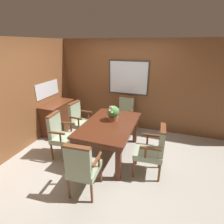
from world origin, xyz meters
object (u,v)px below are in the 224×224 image
object	(u,v)px
dining_table	(110,128)
sideboard_cabinet	(58,117)
potted_plant	(113,113)
chair_left_far	(80,120)
chair_head_far	(125,113)
chair_head_near	(83,166)
chair_left_near	(61,134)
chair_right_near	(153,149)

from	to	relation	value
dining_table	sideboard_cabinet	xyz separation A→B (m)	(-1.73, 0.58, -0.24)
potted_plant	dining_table	bearing A→B (deg)	-96.35
chair_left_far	sideboard_cabinet	world-z (taller)	chair_left_far
dining_table	chair_head_far	bearing A→B (deg)	89.81
chair_left_far	chair_head_near	bearing A→B (deg)	-145.70
sideboard_cabinet	chair_left_near	bearing A→B (deg)	-51.16
potted_plant	chair_left_far	bearing A→B (deg)	167.82
chair_head_far	potted_plant	distance (m)	1.09
dining_table	sideboard_cabinet	world-z (taller)	sideboard_cabinet
chair_head_near	chair_left_near	world-z (taller)	same
sideboard_cabinet	chair_right_near	bearing A→B (deg)	-18.60
chair_head_far	chair_left_near	distance (m)	1.85
dining_table	chair_head_near	bearing A→B (deg)	-91.04
chair_head_near	chair_left_near	distance (m)	1.22
chair_left_far	potted_plant	xyz separation A→B (m)	(0.95, -0.21, 0.39)
chair_head_far	chair_left_near	xyz separation A→B (m)	(-0.95, -1.59, 0.00)
chair_right_near	potted_plant	world-z (taller)	potted_plant
chair_head_far	chair_left_far	xyz separation A→B (m)	(-0.94, -0.81, 0.00)
chair_head_far	sideboard_cabinet	bearing A→B (deg)	-157.01
chair_head_far	chair_right_near	size ratio (longest dim) A/B	1.00
dining_table	chair_left_near	bearing A→B (deg)	-157.45
chair_head_far	chair_right_near	world-z (taller)	same
sideboard_cabinet	chair_head_near	bearing A→B (deg)	-45.72
dining_table	chair_right_near	bearing A→B (deg)	-18.96
chair_head_far	potted_plant	xyz separation A→B (m)	(0.02, -1.02, 0.39)
chair_head_near	chair_left_far	bearing A→B (deg)	-64.19
chair_head_near	potted_plant	xyz separation A→B (m)	(0.04, 1.35, 0.39)
chair_head_near	chair_head_far	world-z (taller)	same
potted_plant	sideboard_cabinet	world-z (taller)	potted_plant
dining_table	chair_head_near	size ratio (longest dim) A/B	1.62
chair_right_near	chair_left_far	distance (m)	2.02
dining_table	chair_left_far	bearing A→B (deg)	157.93
chair_left_near	potted_plant	bearing A→B (deg)	-65.06
chair_head_far	chair_left_far	bearing A→B (deg)	-135.56
chair_left_near	potted_plant	world-z (taller)	potted_plant
chair_head_far	sideboard_cabinet	xyz separation A→B (m)	(-1.74, -0.62, -0.12)
chair_head_near	potted_plant	distance (m)	1.41
chair_head_near	chair_right_near	size ratio (longest dim) A/B	1.00
sideboard_cabinet	chair_left_far	bearing A→B (deg)	-13.89
chair_left_far	chair_left_near	size ratio (longest dim) A/B	1.00
dining_table	potted_plant	bearing A→B (deg)	83.65
chair_right_near	chair_left_far	world-z (taller)	same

